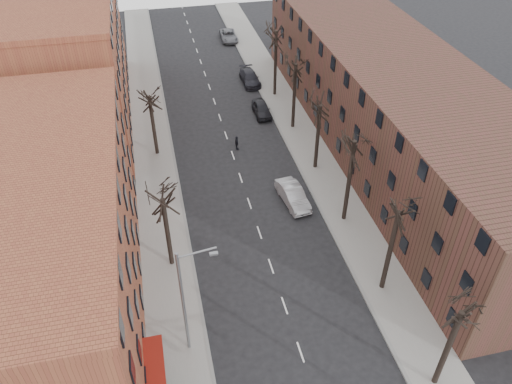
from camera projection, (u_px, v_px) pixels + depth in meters
sidewalk_left at (153, 149)px, 52.49m from camera, size 4.00×90.00×0.15m
sidewalk_right at (299, 131)px, 55.30m from camera, size 4.00×90.00×0.15m
building_left_near at (36, 254)px, 32.13m from camera, size 12.00×26.00×12.00m
building_left_far at (64, 59)px, 53.66m from camera, size 12.00×28.00×14.00m
building_right at (392, 105)px, 49.83m from camera, size 12.00×50.00×10.00m
tree_right_a at (434, 382)px, 31.59m from camera, size 5.20×5.20×10.00m
tree_right_b at (381, 288)px, 37.70m from camera, size 5.20×5.20×10.80m
tree_right_c at (343, 219)px, 43.82m from camera, size 5.20×5.20×11.60m
tree_right_d at (315, 168)px, 49.93m from camera, size 5.20×5.20×10.00m
tree_right_e at (293, 127)px, 56.04m from camera, size 5.20×5.20×10.80m
tree_right_f at (275, 95)px, 62.15m from camera, size 5.20×5.20×11.60m
tree_left_a at (172, 264)px, 39.62m from camera, size 5.20×5.20×9.50m
tree_left_b at (158, 154)px, 51.84m from camera, size 5.20×5.20×9.50m
streetlight at (186, 299)px, 30.49m from camera, size 2.45×0.22×9.03m
silver_sedan at (293, 195)px, 45.17m from camera, size 2.31×5.05×1.61m
parked_car_near at (262, 109)px, 57.82m from camera, size 1.78×4.37×1.48m
parked_car_mid at (250, 78)px, 64.26m from camera, size 2.17×5.17×1.49m
parked_car_far at (229, 36)px, 75.74m from camera, size 2.40×5.09×1.41m
pedestrian_crossing at (237, 143)px, 52.03m from camera, size 0.40×0.94×1.59m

